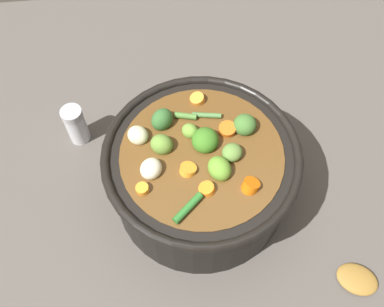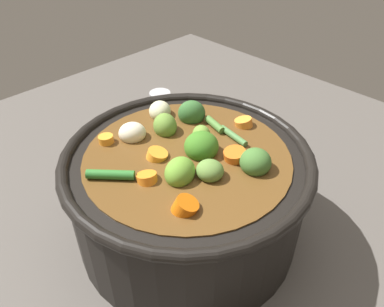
% 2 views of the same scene
% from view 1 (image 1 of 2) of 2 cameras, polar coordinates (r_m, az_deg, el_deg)
% --- Properties ---
extents(ground_plane, '(1.10, 1.10, 0.00)m').
position_cam_1_polar(ground_plane, '(0.74, 1.15, -5.22)').
color(ground_plane, '#514C47').
extents(cooking_pot, '(0.31, 0.31, 0.16)m').
position_cam_1_polar(cooking_pot, '(0.68, 1.23, -2.53)').
color(cooking_pot, black).
rests_on(cooking_pot, ground_plane).
extents(wooden_spoon, '(0.18, 0.17, 0.01)m').
position_cam_1_polar(wooden_spoon, '(0.71, 20.98, -18.89)').
color(wooden_spoon, olive).
rests_on(wooden_spoon, ground_plane).
extents(salt_shaker, '(0.04, 0.04, 0.08)m').
position_cam_1_polar(salt_shaker, '(0.79, -15.55, 3.79)').
color(salt_shaker, silver).
rests_on(salt_shaker, ground_plane).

